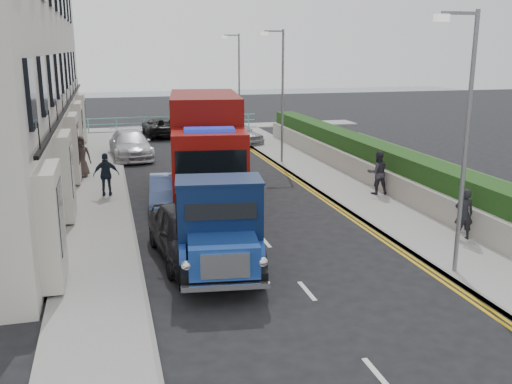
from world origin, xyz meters
The scene contains 21 objects.
ground centered at (0.00, 0.00, 0.00)m, with size 120.00×120.00×0.00m, color black.
pavement_west centered at (-5.20, 9.00, 0.06)m, with size 2.40×38.00×0.12m, color gray.
pavement_east centered at (5.30, 9.00, 0.06)m, with size 2.60×38.00×0.12m, color gray.
promenade centered at (0.00, 29.00, 0.06)m, with size 30.00×2.50×0.12m, color gray.
sea_plane centered at (0.00, 60.00, 0.00)m, with size 120.00×120.00×0.00m, color slate.
garden_east centered at (7.21, 9.00, 0.90)m, with size 1.45×28.00×1.75m.
seafront_railing centered at (0.00, 28.20, 0.58)m, with size 13.00×0.08×1.11m.
lamp_near centered at (4.18, -2.00, 4.00)m, with size 1.23×0.18×7.00m.
lamp_mid centered at (4.18, 14.00, 4.00)m, with size 1.23×0.18×7.00m.
lamp_far centered at (4.18, 24.00, 4.00)m, with size 1.23×0.18×7.00m.
bedford_lorry centered at (-1.94, -0.27, 1.24)m, with size 2.94×5.91×2.69m.
red_lorry centered at (-0.81, 8.17, 2.24)m, with size 3.74×8.32×4.21m.
parked_car_front centered at (-2.60, 1.18, 0.79)m, with size 1.86×4.62×1.58m, color black.
parked_car_mid centered at (-2.60, 7.00, 0.61)m, with size 1.30×3.73×1.23m, color #6286D2.
parked_car_rear centered at (-3.47, 17.94, 0.76)m, with size 2.13×5.23×1.52m, color silver.
seafront_car_left centered at (-1.04, 25.72, 0.67)m, with size 2.21×4.80×1.33m, color black.
seafront_car_right centered at (3.50, 21.14, 0.70)m, with size 1.66×4.14×1.41m, color #A8A9AC.
pedestrian_east_near centered at (6.10, 0.32, 0.95)m, with size 0.60×0.40×1.66m, color black.
pedestrian_east_far centered at (6.10, 6.36, 1.03)m, with size 0.88×0.69×1.82m, color #2E2B35.
pedestrian_west_near centered at (-4.86, 8.92, 1.01)m, with size 1.05×0.44×1.79m, color #1C2732.
pedestrian_west_far centered at (-6.00, 12.92, 1.11)m, with size 0.96×0.63×1.97m, color #443631.
Camera 1 is at (-4.73, -14.80, 6.08)m, focal length 40.00 mm.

